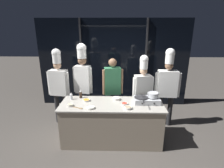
{
  "coord_description": "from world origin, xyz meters",
  "views": [
    {
      "loc": [
        0.1,
        -3.38,
        2.41
      ],
      "look_at": [
        0.0,
        0.25,
        1.24
      ],
      "focal_mm": 28.0,
      "sensor_mm": 36.0,
      "label": 1
    }
  ],
  "objects_px": {
    "squeeze_bottle_soy": "(81,94)",
    "chef_pastry": "(167,84)",
    "person_guest": "(113,85)",
    "prep_bowl_chili_flakes": "(124,104)",
    "prep_bowl_onion": "(116,98)",
    "chef_sous": "(83,77)",
    "portable_stove": "(147,100)",
    "serving_spoon_slotted": "(80,108)",
    "frying_pan": "(141,96)",
    "prep_bowl_bean_sprouts": "(91,107)",
    "prep_bowl_carrots": "(86,100)",
    "prep_bowl_ginger": "(70,105)",
    "chef_line": "(143,87)",
    "squeeze_bottle_clear": "(71,96)",
    "prep_bowl_mushrooms": "(128,108)",
    "chef_head": "(59,82)"
  },
  "relations": [
    {
      "from": "chef_line",
      "to": "prep_bowl_carrots",
      "type": "bearing_deg",
      "value": 11.09
    },
    {
      "from": "portable_stove",
      "to": "serving_spoon_slotted",
      "type": "xyz_separation_m",
      "value": [
        -1.38,
        -0.32,
        -0.05
      ]
    },
    {
      "from": "frying_pan",
      "to": "person_guest",
      "type": "xyz_separation_m",
      "value": [
        -0.62,
        0.67,
        0.02
      ]
    },
    {
      "from": "chef_head",
      "to": "prep_bowl_chili_flakes",
      "type": "bearing_deg",
      "value": 161.26
    },
    {
      "from": "prep_bowl_ginger",
      "to": "prep_bowl_carrots",
      "type": "distance_m",
      "value": 0.4
    },
    {
      "from": "chef_line",
      "to": "squeeze_bottle_clear",
      "type": "bearing_deg",
      "value": 4.2
    },
    {
      "from": "prep_bowl_carrots",
      "to": "portable_stove",
      "type": "bearing_deg",
      "value": -2.46
    },
    {
      "from": "portable_stove",
      "to": "chef_line",
      "type": "distance_m",
      "value": 0.6
    },
    {
      "from": "prep_bowl_chili_flakes",
      "to": "prep_bowl_mushrooms",
      "type": "bearing_deg",
      "value": -71.65
    },
    {
      "from": "chef_pastry",
      "to": "frying_pan",
      "type": "bearing_deg",
      "value": 46.12
    },
    {
      "from": "portable_stove",
      "to": "prep_bowl_mushrooms",
      "type": "xyz_separation_m",
      "value": [
        -0.42,
        -0.31,
        -0.03
      ]
    },
    {
      "from": "prep_bowl_mushrooms",
      "to": "person_guest",
      "type": "xyz_separation_m",
      "value": [
        -0.33,
        0.98,
        0.14
      ]
    },
    {
      "from": "prep_bowl_mushrooms",
      "to": "prep_bowl_bean_sprouts",
      "type": "bearing_deg",
      "value": -179.49
    },
    {
      "from": "prep_bowl_mushrooms",
      "to": "chef_line",
      "type": "height_order",
      "value": "chef_line"
    },
    {
      "from": "chef_sous",
      "to": "chef_pastry",
      "type": "distance_m",
      "value": 2.08
    },
    {
      "from": "frying_pan",
      "to": "prep_bowl_bean_sprouts",
      "type": "bearing_deg",
      "value": -163.21
    },
    {
      "from": "person_guest",
      "to": "chef_pastry",
      "type": "distance_m",
      "value": 1.33
    },
    {
      "from": "serving_spoon_slotted",
      "to": "prep_bowl_carrots",
      "type": "bearing_deg",
      "value": 79.16
    },
    {
      "from": "squeeze_bottle_clear",
      "to": "prep_bowl_chili_flakes",
      "type": "height_order",
      "value": "squeeze_bottle_clear"
    },
    {
      "from": "chef_line",
      "to": "prep_bowl_chili_flakes",
      "type": "bearing_deg",
      "value": 45.28
    },
    {
      "from": "portable_stove",
      "to": "chef_head",
      "type": "relative_size",
      "value": 0.27
    },
    {
      "from": "squeeze_bottle_clear",
      "to": "chef_head",
      "type": "bearing_deg",
      "value": 128.4
    },
    {
      "from": "prep_bowl_bean_sprouts",
      "to": "chef_head",
      "type": "xyz_separation_m",
      "value": [
        -0.94,
        1.01,
        0.21
      ]
    },
    {
      "from": "squeeze_bottle_soy",
      "to": "chef_pastry",
      "type": "distance_m",
      "value": 2.09
    },
    {
      "from": "portable_stove",
      "to": "frying_pan",
      "type": "bearing_deg",
      "value": -177.93
    },
    {
      "from": "prep_bowl_bean_sprouts",
      "to": "chef_line",
      "type": "relative_size",
      "value": 0.09
    },
    {
      "from": "prep_bowl_ginger",
      "to": "serving_spoon_slotted",
      "type": "xyz_separation_m",
      "value": [
        0.21,
        -0.1,
        -0.02
      ]
    },
    {
      "from": "prep_bowl_mushrooms",
      "to": "chef_line",
      "type": "xyz_separation_m",
      "value": [
        0.41,
        0.9,
        0.14
      ]
    },
    {
      "from": "prep_bowl_bean_sprouts",
      "to": "serving_spoon_slotted",
      "type": "height_order",
      "value": "prep_bowl_bean_sprouts"
    },
    {
      "from": "prep_bowl_chili_flakes",
      "to": "prep_bowl_onion",
      "type": "height_order",
      "value": "prep_bowl_onion"
    },
    {
      "from": "chef_line",
      "to": "chef_pastry",
      "type": "relative_size",
      "value": 0.92
    },
    {
      "from": "prep_bowl_bean_sprouts",
      "to": "prep_bowl_carrots",
      "type": "height_order",
      "value": "prep_bowl_bean_sprouts"
    },
    {
      "from": "squeeze_bottle_soy",
      "to": "prep_bowl_onion",
      "type": "distance_m",
      "value": 0.82
    },
    {
      "from": "frying_pan",
      "to": "prep_bowl_carrots",
      "type": "relative_size",
      "value": 3.2
    },
    {
      "from": "prep_bowl_carrots",
      "to": "prep_bowl_onion",
      "type": "bearing_deg",
      "value": 7.21
    },
    {
      "from": "chef_pastry",
      "to": "prep_bowl_ginger",
      "type": "bearing_deg",
      "value": 25.49
    },
    {
      "from": "chef_sous",
      "to": "chef_pastry",
      "type": "bearing_deg",
      "value": -170.57
    },
    {
      "from": "prep_bowl_mushrooms",
      "to": "prep_bowl_carrots",
      "type": "xyz_separation_m",
      "value": [
        -0.89,
        0.37,
        -0.0
      ]
    },
    {
      "from": "chef_pastry",
      "to": "squeeze_bottle_clear",
      "type": "bearing_deg",
      "value": 16.66
    },
    {
      "from": "portable_stove",
      "to": "person_guest",
      "type": "xyz_separation_m",
      "value": [
        -0.75,
        0.67,
        0.11
      ]
    },
    {
      "from": "portable_stove",
      "to": "chef_sous",
      "type": "bearing_deg",
      "value": 154.71
    },
    {
      "from": "prep_bowl_onion",
      "to": "serving_spoon_slotted",
      "type": "height_order",
      "value": "prep_bowl_onion"
    },
    {
      "from": "squeeze_bottle_soy",
      "to": "prep_bowl_mushrooms",
      "type": "distance_m",
      "value": 1.18
    },
    {
      "from": "squeeze_bottle_clear",
      "to": "prep_bowl_onion",
      "type": "relative_size",
      "value": 0.94
    },
    {
      "from": "prep_bowl_ginger",
      "to": "prep_bowl_onion",
      "type": "relative_size",
      "value": 0.71
    },
    {
      "from": "prep_bowl_chili_flakes",
      "to": "person_guest",
      "type": "bearing_deg",
      "value": 108.39
    },
    {
      "from": "prep_bowl_chili_flakes",
      "to": "chef_sous",
      "type": "distance_m",
      "value": 1.34
    },
    {
      "from": "serving_spoon_slotted",
      "to": "person_guest",
      "type": "bearing_deg",
      "value": 57.41
    },
    {
      "from": "squeeze_bottle_clear",
      "to": "prep_bowl_bean_sprouts",
      "type": "xyz_separation_m",
      "value": [
        0.5,
        -0.45,
        -0.05
      ]
    },
    {
      "from": "chef_line",
      "to": "chef_head",
      "type": "bearing_deg",
      "value": -14.08
    }
  ]
}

